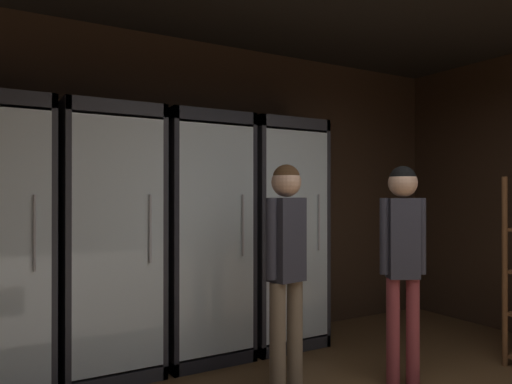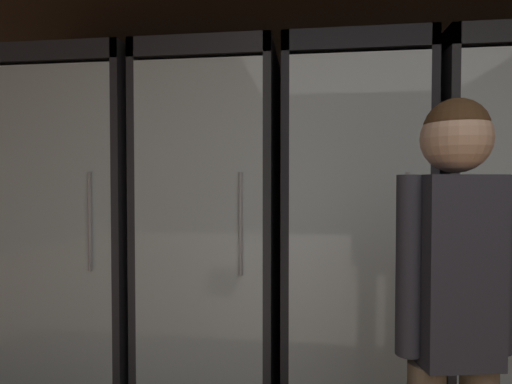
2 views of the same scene
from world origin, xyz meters
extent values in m
cube|color=#382619|center=(0.00, 3.03, 1.40)|extent=(6.00, 0.06, 2.80)
cube|color=#2B2B30|center=(-1.60, 2.66, 1.03)|extent=(0.04, 0.63, 2.07)
cylinder|color=#B2B2B7|center=(-1.72, 2.33, 1.14)|extent=(0.02, 0.02, 0.50)
cylinder|color=#9EAD99|center=(-1.73, 2.62, 0.22)|extent=(0.07, 0.07, 0.19)
cylinder|color=#9EAD99|center=(-1.73, 2.62, 0.37)|extent=(0.02, 0.02, 0.09)
cylinder|color=tan|center=(-1.73, 2.62, 0.22)|extent=(0.07, 0.07, 0.07)
cylinder|color=brown|center=(-1.77, 2.71, 0.68)|extent=(0.07, 0.07, 0.21)
cylinder|color=brown|center=(-1.77, 2.71, 0.83)|extent=(0.02, 0.02, 0.09)
cylinder|color=white|center=(-1.77, 2.71, 0.69)|extent=(0.07, 0.07, 0.07)
cylinder|color=#9EAD99|center=(-1.86, 2.65, 1.13)|extent=(0.07, 0.07, 0.19)
cylinder|color=#9EAD99|center=(-1.86, 2.65, 1.26)|extent=(0.03, 0.03, 0.08)
cylinder|color=beige|center=(-1.86, 2.65, 1.13)|extent=(0.07, 0.07, 0.07)
cylinder|color=#194723|center=(-1.71, 2.65, 1.13)|extent=(0.06, 0.06, 0.19)
cylinder|color=#194723|center=(-1.71, 2.65, 1.27)|extent=(0.02, 0.02, 0.08)
cylinder|color=white|center=(-1.71, 2.65, 1.11)|extent=(0.06, 0.06, 0.07)
cylinder|color=gray|center=(-1.73, 2.71, 1.59)|extent=(0.06, 0.06, 0.20)
cylinder|color=gray|center=(-1.73, 2.71, 1.73)|extent=(0.02, 0.02, 0.08)
cylinder|color=#2D2D33|center=(-1.73, 2.71, 1.60)|extent=(0.06, 0.06, 0.05)
cube|color=#2B2B30|center=(-1.16, 2.96, 1.03)|extent=(0.73, 0.04, 2.07)
cube|color=#2B2B30|center=(-1.51, 2.66, 1.03)|extent=(0.04, 0.63, 2.07)
cube|color=#2B2B30|center=(-0.82, 2.66, 1.03)|extent=(0.04, 0.63, 2.07)
cube|color=#2B2B30|center=(-1.16, 2.66, 2.02)|extent=(0.73, 0.63, 0.10)
cube|color=#2B2B30|center=(-1.16, 2.66, 0.05)|extent=(0.73, 0.63, 0.10)
cube|color=white|center=(-1.16, 2.93, 1.03)|extent=(0.65, 0.02, 1.83)
cube|color=silver|center=(-1.16, 2.36, 1.03)|extent=(0.65, 0.02, 1.83)
cylinder|color=#B2B2B7|center=(-0.95, 2.33, 1.14)|extent=(0.02, 0.02, 0.50)
cube|color=silver|center=(-1.16, 2.66, 0.12)|extent=(0.63, 0.55, 0.02)
cylinder|color=#9EAD99|center=(-1.38, 2.65, 0.23)|extent=(0.06, 0.06, 0.20)
cylinder|color=#9EAD99|center=(-1.38, 2.65, 0.37)|extent=(0.02, 0.02, 0.07)
cylinder|color=beige|center=(-1.38, 2.65, 0.23)|extent=(0.06, 0.06, 0.07)
cylinder|color=brown|center=(-1.17, 2.65, 0.25)|extent=(0.06, 0.06, 0.24)
cylinder|color=brown|center=(-1.17, 2.65, 0.41)|extent=(0.02, 0.02, 0.08)
cylinder|color=beige|center=(-1.17, 2.65, 0.22)|extent=(0.07, 0.07, 0.09)
cylinder|color=brown|center=(-0.96, 2.70, 0.22)|extent=(0.07, 0.07, 0.19)
cylinder|color=brown|center=(-0.96, 2.70, 0.35)|extent=(0.03, 0.03, 0.07)
cylinder|color=beige|center=(-0.96, 2.70, 0.20)|extent=(0.08, 0.08, 0.07)
cube|color=silver|center=(-1.16, 2.66, 0.57)|extent=(0.63, 0.55, 0.02)
cylinder|color=gray|center=(-1.33, 2.63, 0.70)|extent=(0.07, 0.07, 0.23)
cylinder|color=gray|center=(-1.33, 2.63, 0.85)|extent=(0.02, 0.02, 0.08)
cylinder|color=tan|center=(-1.33, 2.63, 0.70)|extent=(0.07, 0.07, 0.06)
cylinder|color=black|center=(-1.01, 2.63, 0.69)|extent=(0.06, 0.06, 0.22)
cylinder|color=black|center=(-1.01, 2.63, 0.85)|extent=(0.02, 0.02, 0.09)
cylinder|color=tan|center=(-1.01, 2.63, 0.70)|extent=(0.06, 0.06, 0.09)
cube|color=silver|center=(-1.16, 2.66, 1.03)|extent=(0.63, 0.55, 0.02)
cylinder|color=#9EAD99|center=(-1.38, 2.67, 1.14)|extent=(0.08, 0.08, 0.21)
cylinder|color=#9EAD99|center=(-1.38, 2.67, 1.28)|extent=(0.03, 0.03, 0.08)
cylinder|color=beige|center=(-1.38, 2.67, 1.13)|extent=(0.08, 0.08, 0.06)
cylinder|color=#9EAD99|center=(-1.17, 2.71, 1.13)|extent=(0.07, 0.07, 0.20)
cylinder|color=#9EAD99|center=(-1.17, 2.71, 1.28)|extent=(0.02, 0.02, 0.09)
cylinder|color=#2D2D33|center=(-1.17, 2.71, 1.11)|extent=(0.08, 0.08, 0.08)
cylinder|color=#336B38|center=(-0.95, 2.71, 1.15)|extent=(0.08, 0.08, 0.22)
cylinder|color=#336B38|center=(-0.95, 2.71, 1.29)|extent=(0.03, 0.03, 0.07)
cylinder|color=white|center=(-0.95, 2.71, 1.15)|extent=(0.08, 0.08, 0.07)
cube|color=silver|center=(-1.16, 2.66, 1.48)|extent=(0.63, 0.55, 0.02)
cylinder|color=#194723|center=(-1.32, 2.62, 1.60)|extent=(0.07, 0.07, 0.21)
cylinder|color=#194723|center=(-1.32, 2.62, 1.75)|extent=(0.02, 0.02, 0.09)
cylinder|color=white|center=(-1.32, 2.62, 1.57)|extent=(0.08, 0.08, 0.05)
cylinder|color=gray|center=(-1.01, 2.65, 1.58)|extent=(0.07, 0.07, 0.19)
cylinder|color=gray|center=(-1.01, 2.65, 1.72)|extent=(0.03, 0.03, 0.09)
cylinder|color=white|center=(-1.01, 2.65, 1.59)|extent=(0.07, 0.07, 0.06)
cube|color=black|center=(-0.39, 2.96, 1.03)|extent=(0.73, 0.04, 2.07)
cube|color=black|center=(-0.73, 2.66, 1.03)|extent=(0.04, 0.63, 2.07)
cube|color=black|center=(-0.04, 2.66, 1.03)|extent=(0.04, 0.63, 2.07)
cube|color=black|center=(-0.39, 2.66, 2.02)|extent=(0.73, 0.63, 0.10)
cube|color=black|center=(-0.39, 2.66, 0.05)|extent=(0.73, 0.63, 0.10)
cube|color=white|center=(-0.39, 2.93, 1.03)|extent=(0.65, 0.02, 1.83)
cube|color=silver|center=(-0.39, 2.36, 1.03)|extent=(0.65, 0.02, 1.83)
cylinder|color=#B2B2B7|center=(-0.17, 2.33, 1.14)|extent=(0.02, 0.02, 0.50)
cube|color=silver|center=(-0.39, 2.66, 0.12)|extent=(0.63, 0.55, 0.02)
cylinder|color=brown|center=(-0.62, 2.64, 0.25)|extent=(0.08, 0.08, 0.23)
cylinder|color=brown|center=(-0.62, 2.64, 0.39)|extent=(0.03, 0.03, 0.06)
cylinder|color=white|center=(-0.62, 2.64, 0.25)|extent=(0.08, 0.08, 0.09)
cylinder|color=#194723|center=(-0.46, 2.63, 0.25)|extent=(0.07, 0.07, 0.24)
cylinder|color=#194723|center=(-0.46, 2.63, 0.41)|extent=(0.03, 0.03, 0.09)
cylinder|color=tan|center=(-0.46, 2.63, 0.23)|extent=(0.08, 0.08, 0.07)
cylinder|color=brown|center=(-0.32, 2.65, 0.22)|extent=(0.07, 0.07, 0.18)
cylinder|color=brown|center=(-0.32, 2.65, 0.34)|extent=(0.02, 0.02, 0.07)
cylinder|color=#B2332D|center=(-0.32, 2.65, 0.21)|extent=(0.07, 0.07, 0.07)
cylinder|color=#9EAD99|center=(-0.16, 2.65, 0.23)|extent=(0.08, 0.08, 0.20)
cylinder|color=#9EAD99|center=(-0.16, 2.65, 0.37)|extent=(0.03, 0.03, 0.08)
cylinder|color=beige|center=(-0.16, 2.65, 0.24)|extent=(0.08, 0.08, 0.07)
cube|color=silver|center=(-0.39, 2.66, 0.57)|extent=(0.63, 0.55, 0.02)
cylinder|color=black|center=(-0.54, 2.63, 0.68)|extent=(0.07, 0.07, 0.20)
cylinder|color=black|center=(-0.54, 2.63, 0.83)|extent=(0.02, 0.02, 0.10)
cylinder|color=#B2332D|center=(-0.54, 2.63, 0.66)|extent=(0.08, 0.08, 0.06)
cylinder|color=#9EAD99|center=(-0.23, 2.64, 0.70)|extent=(0.07, 0.07, 0.23)
cylinder|color=#9EAD99|center=(-0.23, 2.64, 0.85)|extent=(0.02, 0.02, 0.08)
cylinder|color=white|center=(-0.23, 2.64, 0.67)|extent=(0.07, 0.07, 0.07)
cube|color=silver|center=(-0.39, 2.66, 1.03)|extent=(0.63, 0.55, 0.02)
cylinder|color=brown|center=(-0.61, 2.71, 1.15)|extent=(0.06, 0.06, 0.24)
cylinder|color=brown|center=(-0.61, 2.71, 1.32)|extent=(0.02, 0.02, 0.10)
cylinder|color=#2D2D33|center=(-0.61, 2.71, 1.14)|extent=(0.06, 0.06, 0.08)
cylinder|color=brown|center=(-0.39, 2.68, 1.14)|extent=(0.07, 0.07, 0.21)
cylinder|color=brown|center=(-0.39, 2.68, 1.28)|extent=(0.02, 0.02, 0.07)
cylinder|color=#B2332D|center=(-0.39, 2.68, 1.14)|extent=(0.07, 0.07, 0.06)
cylinder|color=brown|center=(-0.18, 2.70, 1.14)|extent=(0.07, 0.07, 0.21)
cylinder|color=brown|center=(-0.18, 2.70, 1.28)|extent=(0.02, 0.02, 0.08)
cylinder|color=#2D2D33|center=(-0.18, 2.70, 1.11)|extent=(0.07, 0.07, 0.05)
cube|color=silver|center=(-0.39, 2.66, 1.48)|extent=(0.63, 0.55, 0.02)
cylinder|color=black|center=(-0.54, 2.67, 1.59)|extent=(0.06, 0.06, 0.21)
cylinder|color=black|center=(-0.54, 2.67, 1.73)|extent=(0.02, 0.02, 0.07)
cylinder|color=white|center=(-0.54, 2.67, 1.58)|extent=(0.07, 0.07, 0.08)
cylinder|color=black|center=(-0.23, 2.66, 1.59)|extent=(0.06, 0.06, 0.20)
cylinder|color=black|center=(-0.23, 2.66, 1.74)|extent=(0.02, 0.02, 0.10)
cylinder|color=#2D2D33|center=(-0.23, 2.66, 1.56)|extent=(0.07, 0.07, 0.07)
cube|color=#2B2B30|center=(0.39, 2.96, 1.03)|extent=(0.73, 0.04, 2.07)
cube|color=#2B2B30|center=(0.04, 2.66, 1.03)|extent=(0.04, 0.63, 2.07)
cube|color=#2B2B30|center=(0.73, 2.66, 1.03)|extent=(0.04, 0.63, 2.07)
cube|color=#2B2B30|center=(0.39, 2.66, 2.02)|extent=(0.73, 0.63, 0.10)
cube|color=#2B2B30|center=(0.39, 2.66, 0.05)|extent=(0.73, 0.63, 0.10)
cube|color=white|center=(0.39, 2.93, 1.03)|extent=(0.65, 0.02, 1.83)
cube|color=silver|center=(0.39, 2.36, 1.03)|extent=(0.65, 0.02, 1.83)
cylinder|color=#B2B2B7|center=(0.61, 2.33, 1.14)|extent=(0.02, 0.02, 0.50)
cube|color=silver|center=(0.39, 2.66, 0.12)|extent=(0.63, 0.55, 0.02)
cylinder|color=#336B38|center=(0.15, 2.68, 0.24)|extent=(0.07, 0.07, 0.22)
cylinder|color=#336B38|center=(0.15, 2.68, 0.38)|extent=(0.02, 0.02, 0.07)
cylinder|color=tan|center=(0.15, 2.68, 0.21)|extent=(0.07, 0.07, 0.07)
cylinder|color=#9EAD99|center=(0.31, 2.68, 0.23)|extent=(0.08, 0.08, 0.21)
cylinder|color=#9EAD99|center=(0.31, 2.68, 0.38)|extent=(0.03, 0.03, 0.07)
cylinder|color=#B2332D|center=(0.31, 2.68, 0.21)|extent=(0.08, 0.08, 0.08)
cylinder|color=#9EAD99|center=(0.47, 2.68, 0.22)|extent=(0.06, 0.06, 0.18)
cylinder|color=#9EAD99|center=(0.47, 2.68, 0.36)|extent=(0.02, 0.02, 0.09)
cylinder|color=#2D2D33|center=(0.47, 2.68, 0.22)|extent=(0.06, 0.06, 0.07)
cylinder|color=gray|center=(0.63, 2.66, 0.22)|extent=(0.08, 0.08, 0.19)
cylinder|color=gray|center=(0.63, 2.66, 0.36)|extent=(0.03, 0.03, 0.08)
cylinder|color=white|center=(0.63, 2.66, 0.22)|extent=(0.08, 0.08, 0.05)
cube|color=silver|center=(0.39, 2.66, 0.73)|extent=(0.63, 0.55, 0.02)
cylinder|color=black|center=(0.18, 2.65, 0.85)|extent=(0.07, 0.07, 0.22)
cylinder|color=black|center=(0.18, 2.65, 1.00)|extent=(0.03, 0.03, 0.09)
cylinder|color=beige|center=(0.18, 2.65, 0.83)|extent=(0.08, 0.08, 0.08)
cylinder|color=#194723|center=(0.39, 2.71, 0.84)|extent=(0.07, 0.07, 0.22)
cylinder|color=#194723|center=(0.39, 2.71, 0.99)|extent=(0.03, 0.03, 0.08)
cylinder|color=white|center=(0.39, 2.71, 0.85)|extent=(0.07, 0.07, 0.07)
cylinder|color=#9EAD99|center=(0.60, 2.64, 0.83)|extent=(0.08, 0.08, 0.19)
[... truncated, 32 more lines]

